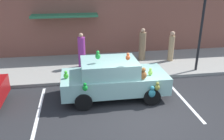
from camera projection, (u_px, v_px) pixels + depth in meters
ground_plane at (148, 116)px, 8.44m from camera, size 60.00×60.00×0.00m
sidewalk at (121, 65)px, 13.00m from camera, size 24.00×4.00×0.15m
storefront_building at (114, 1)px, 13.82m from camera, size 24.00×1.25×6.40m
parking_stripe_front at (182, 98)px, 9.61m from camera, size 0.12×3.60×0.01m
parking_stripe_rear at (39, 110)px, 8.80m from camera, size 0.12×3.60×0.01m
plush_covered_car at (113, 78)px, 9.53m from camera, size 4.15×2.16×2.03m
teddy_bear_on_sidewalk at (100, 71)px, 11.23m from camera, size 0.31×0.25×0.58m
street_lamp_post at (202, 20)px, 11.19m from camera, size 0.28×0.28×4.10m
pedestrian_near_shopfront at (82, 52)px, 12.23m from camera, size 0.37×0.37×1.78m
pedestrian_walking_past at (142, 45)px, 13.30m from camera, size 0.37×0.37×1.78m
pedestrian_by_lamp at (171, 47)px, 13.15m from camera, size 0.30×0.30×1.66m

